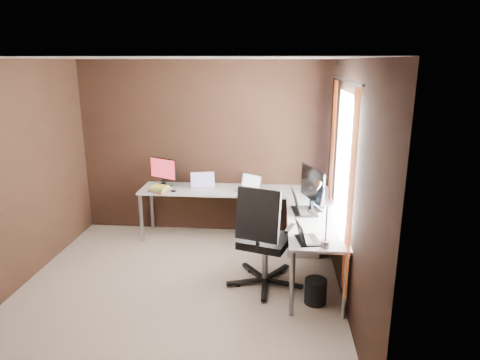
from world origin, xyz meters
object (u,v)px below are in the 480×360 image
(drawer_pedestal, at_px, (303,229))
(laptop_black_big, at_px, (301,208))
(laptop_silver, at_px, (249,187))
(laptop_black_small, at_px, (305,237))
(office_chair, at_px, (264,257))
(monitor_right, at_px, (313,187))
(monitor_left, at_px, (163,170))
(desk_lamp, at_px, (320,205))
(wastebasket, at_px, (315,291))
(book_stack, at_px, (160,189))
(laptop_white, at_px, (203,185))

(drawer_pedestal, distance_m, laptop_black_big, 0.71)
(drawer_pedestal, xyz_separation_m, laptop_silver, (-0.74, 0.30, 0.48))
(laptop_black_small, height_order, office_chair, office_chair)
(office_chair, bearing_deg, monitor_right, 62.68)
(drawer_pedestal, height_order, monitor_left, monitor_left)
(monitor_left, relative_size, desk_lamp, 0.67)
(laptop_silver, relative_size, desk_lamp, 0.64)
(office_chair, bearing_deg, laptop_black_big, 65.60)
(monitor_right, relative_size, desk_lamp, 0.95)
(wastebasket, bearing_deg, laptop_black_small, -154.77)
(monitor_left, xyz_separation_m, laptop_silver, (1.24, -0.12, -0.18))
(laptop_black_big, height_order, office_chair, office_chair)
(book_stack, bearing_deg, drawer_pedestal, -4.35)
(drawer_pedestal, bearing_deg, wastebasket, -86.93)
(laptop_black_small, bearing_deg, drawer_pedestal, -13.72)
(monitor_left, height_order, wastebasket, monitor_left)
(laptop_white, bearing_deg, office_chair, -68.98)
(desk_lamp, bearing_deg, drawer_pedestal, 79.10)
(laptop_white, xyz_separation_m, book_stack, (-0.58, -0.19, -0.01))
(drawer_pedestal, distance_m, book_stack, 2.03)
(laptop_black_small, height_order, desk_lamp, desk_lamp)
(desk_lamp, relative_size, wastebasket, 2.40)
(monitor_right, relative_size, book_stack, 1.92)
(monitor_left, distance_m, laptop_black_small, 2.63)
(drawer_pedestal, relative_size, wastebasket, 2.23)
(laptop_silver, bearing_deg, book_stack, -140.59)
(monitor_right, bearing_deg, monitor_left, 48.35)
(wastebasket, bearing_deg, monitor_right, 90.28)
(monitor_right, bearing_deg, laptop_black_small, 152.85)
(laptop_black_small, height_order, wastebasket, laptop_black_small)
(laptop_silver, bearing_deg, laptop_white, -150.63)
(monitor_right, distance_m, laptop_white, 1.67)
(laptop_black_big, relative_size, wastebasket, 1.56)
(desk_lamp, height_order, office_chair, desk_lamp)
(desk_lamp, relative_size, office_chair, 0.54)
(monitor_left, distance_m, office_chair, 2.14)
(office_chair, bearing_deg, drawer_pedestal, 81.24)
(laptop_black_big, height_order, book_stack, laptop_black_big)
(monitor_left, height_order, desk_lamp, desk_lamp)
(laptop_black_big, bearing_deg, monitor_left, 57.65)
(laptop_white, distance_m, laptop_black_big, 1.58)
(laptop_black_small, bearing_deg, monitor_right, -18.93)
(laptop_white, height_order, laptop_black_big, laptop_black_big)
(laptop_black_big, bearing_deg, drawer_pedestal, -13.65)
(wastebasket, bearing_deg, drawer_pedestal, 93.07)
(monitor_left, xyz_separation_m, wastebasket, (2.06, -1.73, -0.83))
(laptop_white, bearing_deg, drawer_pedestal, -27.17)
(laptop_white, distance_m, laptop_silver, 0.65)
(drawer_pedestal, bearing_deg, laptop_black_small, -92.82)
(laptop_white, bearing_deg, monitor_right, -41.15)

